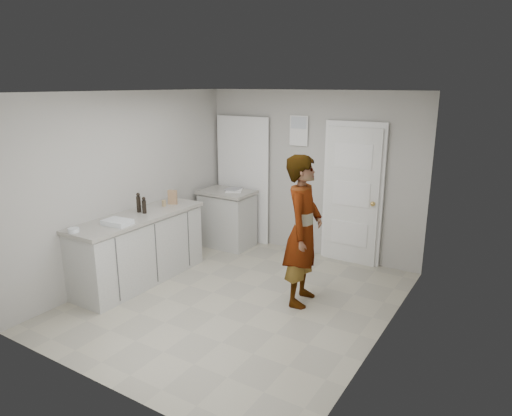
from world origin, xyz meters
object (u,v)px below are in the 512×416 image
Objects in this scene: cake_mix_box at (173,197)px; oil_cruet_a at (144,205)px; baking_dish at (118,222)px; person at (303,231)px; oil_cruet_b at (139,203)px; spice_jar at (164,203)px; egg_bowl at (74,230)px.

oil_cruet_a reaches higher than cake_mix_box.
baking_dish is at bearing -103.46° from cake_mix_box.
oil_cruet_a is (-2.10, -0.48, 0.13)m from person.
oil_cruet_a is at bearing -107.68° from cake_mix_box.
person reaches higher than cake_mix_box.
oil_cruet_a is 0.11m from oil_cruet_b.
baking_dish is (0.19, -0.54, -0.10)m from oil_cruet_b.
baking_dish is (0.11, -0.94, -0.02)m from spice_jar.
baking_dish is at bearing 66.84° from egg_bowl.
cake_mix_box is 0.90× the size of oil_cruet_a.
spice_jar is at bearing 93.49° from oil_cruet_a.
egg_bowl is at bearing -112.24° from cake_mix_box.
cake_mix_box is 1.58m from egg_bowl.
baking_dish is at bearing -81.08° from oil_cruet_a.
oil_cruet_b is (-2.20, -0.48, 0.15)m from person.
oil_cruet_b is 0.75× the size of baking_dish.
oil_cruet_b is 0.58m from baking_dish.
egg_bowl is at bearing -113.16° from baking_dish.
oil_cruet_b is at bearing 92.72° from person.
egg_bowl is (-0.20, -0.47, -0.00)m from baking_dish.
oil_cruet_b is at bearing 89.20° from egg_bowl.
person is 2.67m from egg_bowl.
oil_cruet_b is (-0.08, -0.39, 0.08)m from spice_jar.
person is at bearing 12.21° from oil_cruet_b.
cake_mix_box is 1.57× the size of egg_bowl.
cake_mix_box reaches higher than egg_bowl.
spice_jar reaches higher than baking_dish.
cake_mix_box reaches higher than baking_dish.
person is at bearing 12.94° from oil_cruet_a.
oil_cruet_b is (-0.10, -0.55, 0.03)m from cake_mix_box.
oil_cruet_a is at bearing 98.92° from baking_dish.
baking_dish reaches higher than egg_bowl.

